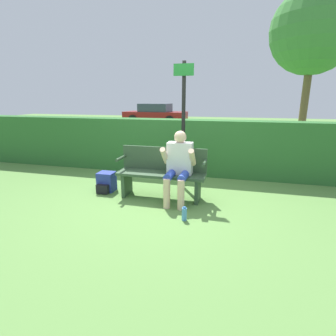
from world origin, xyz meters
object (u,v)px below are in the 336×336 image
object	(u,v)px
parked_car	(155,114)
tree	(314,31)
signpost	(183,120)
park_bench	(162,172)
person_seated	(179,163)
water_bottle	(184,214)
backpack	(106,182)

from	to	relation	value
parked_car	tree	xyz separation A→B (m)	(7.29, -7.50, 2.98)
tree	signpost	bearing A→B (deg)	-123.40
park_bench	signpost	distance (m)	1.07
parked_car	person_seated	bearing A→B (deg)	-67.81
park_bench	tree	bearing A→B (deg)	57.79
water_bottle	signpost	distance (m)	1.89
person_seated	park_bench	bearing A→B (deg)	159.37
parked_car	tree	distance (m)	10.87
park_bench	parked_car	size ratio (longest dim) A/B	0.37
backpack	water_bottle	distance (m)	1.85
signpost	parked_car	distance (m)	12.81
park_bench	parked_car	bearing A→B (deg)	107.71
person_seated	parked_car	distance (m)	13.50
parked_car	tree	bearing A→B (deg)	-42.46
person_seated	tree	bearing A→B (deg)	60.98
signpost	parked_car	xyz separation A→B (m)	(-4.29, 12.05, -0.67)
water_bottle	signpost	bearing A→B (deg)	102.54
person_seated	signpost	size ratio (longest dim) A/B	0.51
tree	person_seated	bearing A→B (deg)	-119.02
signpost	tree	distance (m)	5.92
backpack	tree	xyz separation A→B (m)	(4.34, 5.15, 3.43)
parked_car	tree	size ratio (longest dim) A/B	0.84
person_seated	tree	world-z (taller)	tree
park_bench	tree	xyz separation A→B (m)	(3.25, 5.16, 3.15)
park_bench	backpack	world-z (taller)	park_bench
person_seated	water_bottle	size ratio (longest dim) A/B	5.73
person_seated	tree	size ratio (longest dim) A/B	0.24
water_bottle	signpost	world-z (taller)	signpost
park_bench	tree	size ratio (longest dim) A/B	0.31
signpost	person_seated	bearing A→B (deg)	-84.06
person_seated	parked_car	bearing A→B (deg)	108.85
backpack	signpost	bearing A→B (deg)	24.05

